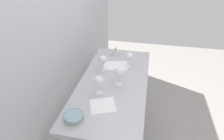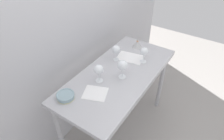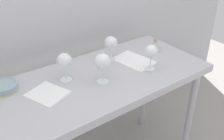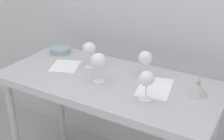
{
  "view_description": "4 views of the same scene",
  "coord_description": "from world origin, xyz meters",
  "px_view_note": "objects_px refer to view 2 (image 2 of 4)",
  "views": [
    {
      "loc": [
        -1.47,
        -0.29,
        1.98
      ],
      "look_at": [
        0.05,
        0.02,
        0.99
      ],
      "focal_mm": 30.15,
      "sensor_mm": 36.0,
      "label": 1
    },
    {
      "loc": [
        -1.33,
        -0.81,
        2.14
      ],
      "look_at": [
        -0.06,
        0.03,
        0.96
      ],
      "focal_mm": 32.12,
      "sensor_mm": 36.0,
      "label": 2
    },
    {
      "loc": [
        -0.78,
        -1.19,
        1.75
      ],
      "look_at": [
        0.07,
        -0.03,
        0.93
      ],
      "focal_mm": 42.11,
      "sensor_mm": 36.0,
      "label": 3
    },
    {
      "loc": [
        0.86,
        -1.45,
        1.75
      ],
      "look_at": [
        0.01,
        0.03,
        0.95
      ],
      "focal_mm": 47.88,
      "sensor_mm": 36.0,
      "label": 4
    }
  ],
  "objects_px": {
    "tasting_sheet_upper": "(95,93)",
    "tasting_bowl": "(65,96)",
    "wine_glass_far_right": "(116,50)",
    "decanter_funnel": "(137,44)",
    "tasting_sheet_lower": "(130,57)",
    "wine_glass_near_right": "(144,52)",
    "wine_glass_near_center": "(123,66)",
    "wine_glass_far_left": "(99,70)"
  },
  "relations": [
    {
      "from": "wine_glass_far_left",
      "to": "wine_glass_near_center",
      "type": "distance_m",
      "value": 0.23
    },
    {
      "from": "wine_glass_near_right",
      "to": "tasting_sheet_upper",
      "type": "relative_size",
      "value": 0.84
    },
    {
      "from": "wine_glass_near_right",
      "to": "tasting_sheet_lower",
      "type": "relative_size",
      "value": 0.62
    },
    {
      "from": "tasting_sheet_lower",
      "to": "decanter_funnel",
      "type": "height_order",
      "value": "decanter_funnel"
    },
    {
      "from": "tasting_sheet_upper",
      "to": "decanter_funnel",
      "type": "height_order",
      "value": "decanter_funnel"
    },
    {
      "from": "wine_glass_far_right",
      "to": "wine_glass_far_left",
      "type": "bearing_deg",
      "value": -171.62
    },
    {
      "from": "wine_glass_near_right",
      "to": "decanter_funnel",
      "type": "bearing_deg",
      "value": 39.91
    },
    {
      "from": "wine_glass_near_right",
      "to": "tasting_bowl",
      "type": "height_order",
      "value": "wine_glass_near_right"
    },
    {
      "from": "wine_glass_far_left",
      "to": "tasting_sheet_lower",
      "type": "xyz_separation_m",
      "value": [
        0.5,
        -0.05,
        -0.13
      ]
    },
    {
      "from": "tasting_sheet_upper",
      "to": "tasting_sheet_lower",
      "type": "height_order",
      "value": "same"
    },
    {
      "from": "wine_glass_near_right",
      "to": "wine_glass_far_left",
      "type": "height_order",
      "value": "wine_glass_far_left"
    },
    {
      "from": "wine_glass_near_right",
      "to": "decanter_funnel",
      "type": "relative_size",
      "value": 1.37
    },
    {
      "from": "wine_glass_near_right",
      "to": "tasting_sheet_upper",
      "type": "bearing_deg",
      "value": 168.53
    },
    {
      "from": "wine_glass_far_left",
      "to": "tasting_sheet_lower",
      "type": "bearing_deg",
      "value": -6.08
    },
    {
      "from": "tasting_bowl",
      "to": "wine_glass_near_right",
      "type": "bearing_deg",
      "value": -20.13
    },
    {
      "from": "wine_glass_near_right",
      "to": "decanter_funnel",
      "type": "xyz_separation_m",
      "value": [
        0.23,
        0.19,
        -0.09
      ]
    },
    {
      "from": "tasting_sheet_upper",
      "to": "wine_glass_far_left",
      "type": "bearing_deg",
      "value": 3.22
    },
    {
      "from": "tasting_sheet_upper",
      "to": "tasting_sheet_lower",
      "type": "relative_size",
      "value": 0.74
    },
    {
      "from": "tasting_sheet_upper",
      "to": "tasting_sheet_lower",
      "type": "distance_m",
      "value": 0.65
    },
    {
      "from": "tasting_sheet_lower",
      "to": "tasting_bowl",
      "type": "xyz_separation_m",
      "value": [
        -0.84,
        0.16,
        0.02
      ]
    },
    {
      "from": "tasting_sheet_lower",
      "to": "decanter_funnel",
      "type": "bearing_deg",
      "value": -0.72
    },
    {
      "from": "wine_glass_far_right",
      "to": "wine_glass_far_left",
      "type": "xyz_separation_m",
      "value": [
        -0.38,
        -0.06,
        0.0
      ]
    },
    {
      "from": "decanter_funnel",
      "to": "wine_glass_far_left",
      "type": "bearing_deg",
      "value": 179.14
    },
    {
      "from": "wine_glass_far_right",
      "to": "tasting_bowl",
      "type": "xyz_separation_m",
      "value": [
        -0.72,
        0.05,
        -0.1
      ]
    },
    {
      "from": "decanter_funnel",
      "to": "tasting_sheet_upper",
      "type": "bearing_deg",
      "value": -176.14
    },
    {
      "from": "wine_glass_near_center",
      "to": "tasting_sheet_upper",
      "type": "height_order",
      "value": "wine_glass_near_center"
    },
    {
      "from": "wine_glass_far_left",
      "to": "decanter_funnel",
      "type": "xyz_separation_m",
      "value": [
        0.74,
        -0.01,
        -0.09
      ]
    },
    {
      "from": "wine_glass_far_right",
      "to": "decanter_funnel",
      "type": "height_order",
      "value": "wine_glass_far_right"
    },
    {
      "from": "tasting_bowl",
      "to": "decanter_funnel",
      "type": "distance_m",
      "value": 1.09
    },
    {
      "from": "wine_glass_near_center",
      "to": "tasting_sheet_upper",
      "type": "bearing_deg",
      "value": 166.09
    },
    {
      "from": "wine_glass_near_right",
      "to": "tasting_bowl",
      "type": "xyz_separation_m",
      "value": [
        -0.85,
        0.31,
        -0.1
      ]
    },
    {
      "from": "tasting_sheet_upper",
      "to": "decanter_funnel",
      "type": "bearing_deg",
      "value": -17.63
    },
    {
      "from": "wine_glass_far_left",
      "to": "tasting_sheet_upper",
      "type": "height_order",
      "value": "wine_glass_far_left"
    },
    {
      "from": "wine_glass_far_right",
      "to": "tasting_bowl",
      "type": "height_order",
      "value": "wine_glass_far_right"
    },
    {
      "from": "wine_glass_far_right",
      "to": "tasting_sheet_upper",
      "type": "height_order",
      "value": "wine_glass_far_right"
    },
    {
      "from": "wine_glass_far_right",
      "to": "tasting_sheet_lower",
      "type": "distance_m",
      "value": 0.2
    },
    {
      "from": "wine_glass_near_right",
      "to": "tasting_bowl",
      "type": "relative_size",
      "value": 1.12
    },
    {
      "from": "tasting_sheet_upper",
      "to": "tasting_bowl",
      "type": "xyz_separation_m",
      "value": [
        -0.18,
        0.18,
        0.02
      ]
    },
    {
      "from": "wine_glass_far_left",
      "to": "tasting_bowl",
      "type": "xyz_separation_m",
      "value": [
        -0.34,
        0.1,
        -0.1
      ]
    },
    {
      "from": "tasting_sheet_lower",
      "to": "wine_glass_far_left",
      "type": "bearing_deg",
      "value": 163.35
    },
    {
      "from": "tasting_sheet_upper",
      "to": "tasting_bowl",
      "type": "distance_m",
      "value": 0.26
    },
    {
      "from": "tasting_sheet_lower",
      "to": "decanter_funnel",
      "type": "relative_size",
      "value": 2.19
    }
  ]
}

